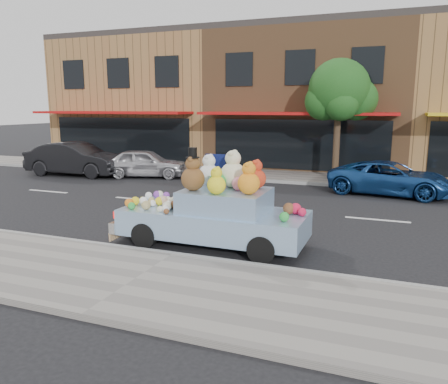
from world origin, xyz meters
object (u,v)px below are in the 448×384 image
at_px(car_blue, 391,178).
at_px(street_tree, 340,95).
at_px(car_silver, 145,163).
at_px(art_car, 215,211).
at_px(car_dark, 76,159).

bearing_deg(car_blue, street_tree, 50.53).
distance_m(car_silver, art_car, 10.67).
bearing_deg(car_silver, art_car, -156.98).
xyz_separation_m(street_tree, car_dark, (-11.66, -2.89, -2.91)).
relative_size(street_tree, car_dark, 1.10).
bearing_deg(car_silver, car_blue, -108.34).
relative_size(street_tree, car_blue, 1.18).
bearing_deg(car_dark, car_silver, -80.92).
distance_m(car_silver, car_dark, 3.40).
height_order(car_blue, art_car, art_car).
bearing_deg(street_tree, car_dark, -166.07).
bearing_deg(street_tree, art_car, -98.40).
xyz_separation_m(street_tree, car_blue, (2.26, -2.49, -3.08)).
height_order(street_tree, car_dark, street_tree).
xyz_separation_m(car_silver, art_car, (6.81, -8.21, 0.16)).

